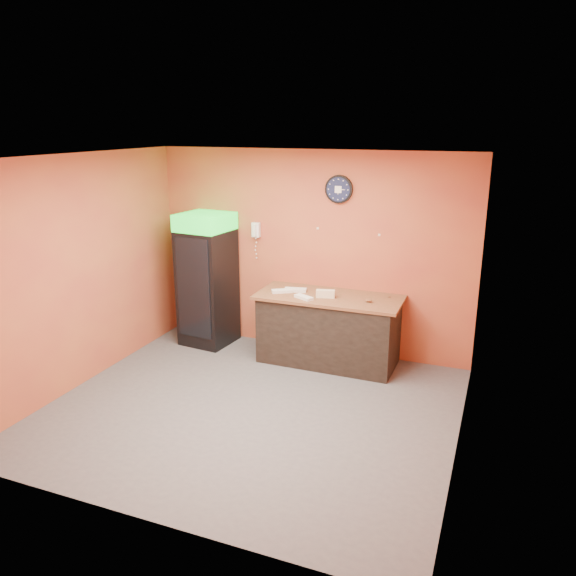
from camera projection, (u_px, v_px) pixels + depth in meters
The scene contains 15 objects.
floor at pixel (251, 409), 6.38m from camera, with size 4.50×4.50×0.00m, color #47474C.
back_wall at pixel (311, 253), 7.77m from camera, with size 4.50×0.02×2.80m, color #B66033.
left_wall at pixel (80, 272), 6.77m from camera, with size 0.02×4.00×2.80m, color #B66033.
right_wall at pixel (469, 317), 5.20m from camera, with size 0.02×4.00×2.80m, color #B66033.
ceiling at pixel (246, 157), 5.59m from camera, with size 4.50×4.00×0.02m, color white.
beverage_cooler at pixel (206, 282), 8.06m from camera, with size 0.74×0.74×1.91m.
prep_counter at pixel (329, 330), 7.54m from camera, with size 1.80×0.80×0.90m, color black.
wall_clock at pixel (339, 189), 7.35m from camera, with size 0.37×0.06×0.37m.
wall_phone at pixel (256, 230), 7.93m from camera, with size 0.11×0.10×0.21m.
butcher_paper at pixel (329, 297), 7.41m from camera, with size 1.92×0.86×0.04m, color brown.
sub_roll_stack at pixel (325, 294), 7.31m from camera, with size 0.25×0.14×0.10m.
wrapped_sandwich_left at pixel (282, 291), 7.54m from camera, with size 0.27×0.11×0.04m, color silver.
wrapped_sandwich_mid at pixel (304, 297), 7.27m from camera, with size 0.26×0.10×0.04m, color silver.
wrapped_sandwich_right at pixel (295, 290), 7.58m from camera, with size 0.30×0.12×0.04m, color silver.
kitchen_tool at pixel (330, 292), 7.43m from camera, with size 0.06×0.06×0.06m, color silver.
Camera 1 is at (2.48, -5.18, 3.14)m, focal length 35.00 mm.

